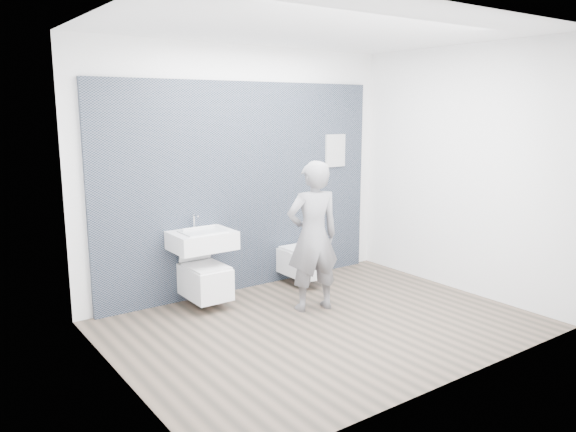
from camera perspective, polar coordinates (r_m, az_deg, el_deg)
ground at (r=5.66m, az=3.60°, el=-10.95°), size 4.00×4.00×0.00m
room_shell at (r=5.26m, az=3.83°, el=6.92°), size 4.00×4.00×4.00m
tile_wall at (r=6.79m, az=-4.31°, el=-7.18°), size 3.60×0.06×2.40m
washbasin at (r=6.04m, az=-8.72°, el=-2.40°), size 0.65×0.49×0.49m
toilet_square at (r=6.12m, az=-8.43°, el=-6.38°), size 0.40×0.57×0.76m
toilet_rounded at (r=6.76m, az=1.49°, el=-4.69°), size 0.36×0.60×0.33m
info_placard at (r=7.50m, az=4.63°, el=-5.42°), size 0.31×0.03×0.41m
visitor at (r=5.84m, az=2.55°, el=-2.09°), size 0.65×0.50×1.58m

